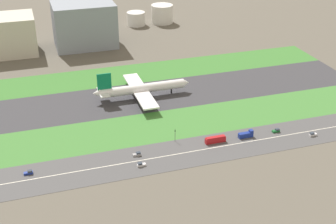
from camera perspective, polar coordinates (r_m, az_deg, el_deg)
name	(u,v)px	position (r m, az deg, el deg)	size (l,w,h in m)	color
ground_plane	(157,95)	(309.68, -1.41, 2.06)	(800.00, 800.00, 0.00)	#5B564C
runway	(157,95)	(309.66, -1.41, 2.07)	(280.00, 46.00, 0.10)	#38383D
grass_median_north	(141,73)	(345.88, -3.34, 4.82)	(280.00, 36.00, 0.10)	#3D7A33
grass_median_south	(176,123)	(274.78, 1.02, -1.40)	(280.00, 36.00, 0.10)	#427F38
highway	(196,151)	(248.87, 3.39, -4.77)	(280.00, 28.00, 0.10)	#4C4C4F
highway_centerline	(196,151)	(248.84, 3.39, -4.76)	(266.00, 0.50, 0.01)	silver
airliner	(140,89)	(304.47, -3.40, 2.85)	(65.00, 56.00, 19.70)	white
car_0	(141,165)	(236.35, -3.32, -6.43)	(4.40, 1.80, 2.00)	silver
bus_0	(215,140)	(256.39, 5.81, -3.37)	(11.60, 2.50, 3.50)	#B2191E
car_4	(313,134)	(274.11, 17.28, -2.63)	(4.40, 1.80, 2.00)	silver
car_2	(137,154)	(244.63, -3.78, -5.17)	(4.40, 1.80, 2.00)	#99999E
truck_0	(246,135)	(263.65, 9.52, -2.74)	(8.40, 2.50, 4.00)	navy
car_5	(276,131)	(272.49, 13.09, -2.23)	(4.40, 1.80, 2.00)	#19662D
car_3	(29,173)	(240.09, -16.66, -7.10)	(4.40, 1.80, 2.00)	navy
traffic_light	(175,134)	(255.01, 0.87, -2.76)	(0.36, 0.50, 7.20)	#4C4C51
terminal_building	(9,35)	(400.58, -18.88, 8.90)	(41.67, 35.39, 30.71)	beige
hangar_building	(84,25)	(402.57, -10.18, 10.45)	(50.29, 36.73, 36.49)	gray
fuel_tank_west	(136,19)	(458.20, -3.93, 11.31)	(17.38, 17.38, 12.72)	silver
fuel_tank_centre	(162,14)	(464.24, -0.73, 11.90)	(21.09, 21.09, 17.64)	silver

